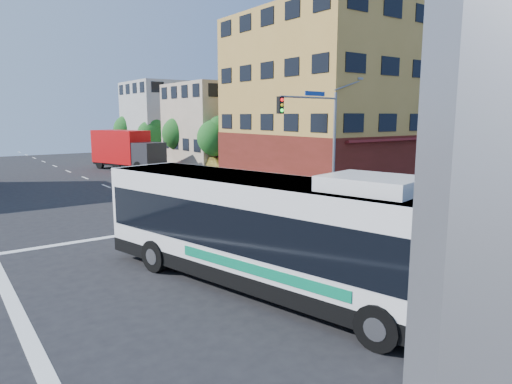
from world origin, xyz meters
TOP-DOWN VIEW (x-y plane):
  - ground at (0.00, 0.00)m, footprint 120.00×120.00m
  - sidewalk_ne at (35.00, 35.00)m, footprint 50.00×50.00m
  - corner_building_ne at (19.99, 18.48)m, footprint 18.10×15.44m
  - building_east_near at (16.98, 33.98)m, footprint 12.06×10.06m
  - building_east_far at (16.98, 47.98)m, footprint 12.06×10.06m
  - signal_mast_ne at (9.08, 10.62)m, footprint 7.91×1.13m
  - street_tree_a at (11.90, 27.92)m, footprint 3.60×3.60m
  - street_tree_b at (11.90, 35.92)m, footprint 3.80×3.80m
  - street_tree_c at (11.90, 43.92)m, footprint 3.40×3.40m
  - street_tree_d at (11.90, 51.92)m, footprint 4.00×4.00m
  - transit_bus at (-2.61, 0.07)m, footprint 5.93×13.61m
  - box_truck at (5.42, 34.89)m, footprint 5.34×9.27m
  - parked_car at (12.10, 28.09)m, footprint 1.92×4.68m

SIDE VIEW (x-z plane):
  - ground at x=0.00m, z-range 0.00..0.00m
  - sidewalk_ne at x=35.00m, z-range 0.00..0.15m
  - parked_car at x=12.10m, z-range 0.00..1.59m
  - transit_bus at x=-2.61m, z-range -0.04..3.90m
  - box_truck at x=5.42m, z-range -0.06..3.95m
  - street_tree_c at x=11.90m, z-range 0.82..6.11m
  - street_tree_a at x=11.90m, z-range 0.83..6.35m
  - street_tree_b at x=11.90m, z-range 0.85..6.65m
  - street_tree_d at x=11.90m, z-range 0.87..6.90m
  - building_east_near at x=16.98m, z-range 0.01..9.01m
  - signal_mast_ne at x=9.08m, z-range 0.95..9.02m
  - building_east_far at x=16.98m, z-range 0.01..10.01m
  - corner_building_ne at x=19.99m, z-range -1.11..12.89m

